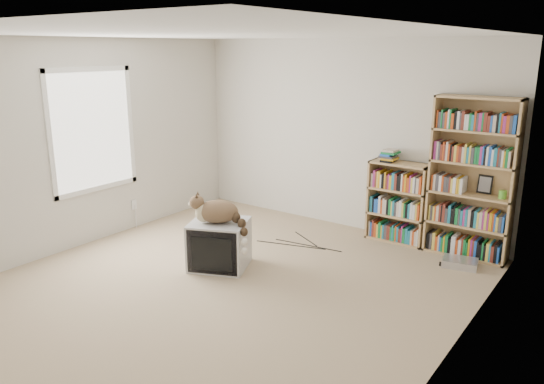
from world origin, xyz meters
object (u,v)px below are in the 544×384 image
Objects in this scene: crt_tv at (220,244)px; bookcase_tall at (472,183)px; dvd_player at (460,263)px; cat at (221,216)px; bookcase_short at (398,205)px.

crt_tv is 2.96m from bookcase_tall.
cat is at bearing -153.87° from dvd_player.
cat is 2.73m from dvd_player.
crt_tv is 2.71m from dvd_player.
dvd_player is at bearing 2.68° from cat.
crt_tv is 0.37m from cat.
bookcase_tall is 1.84× the size of bookcase_short.
bookcase_tall reaches higher than crt_tv.
crt_tv is 1.01× the size of cat.
bookcase_short is at bearing -179.88° from bookcase_tall.
bookcase_tall is at bearing 18.93° from crt_tv.
bookcase_tall is at bearing 9.59° from cat.
cat is 0.41× the size of bookcase_tall.
bookcase_tall is 5.01× the size of dvd_player.
crt_tv is 0.42× the size of bookcase_tall.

